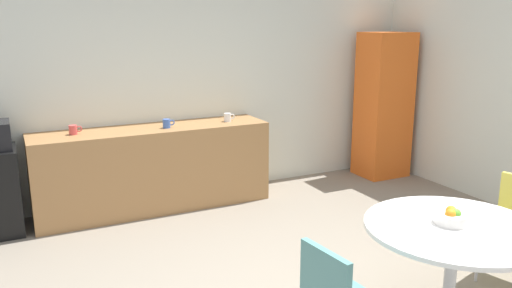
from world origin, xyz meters
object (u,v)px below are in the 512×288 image
at_px(round_table, 453,244).
at_px(mug_white, 167,123).
at_px(fruit_bowl, 452,217).
at_px(mug_red, 73,130).
at_px(mug_green, 228,117).
at_px(locker_cabinet, 384,105).

height_order(round_table, mug_white, mug_white).
height_order(round_table, fruit_bowl, fruit_bowl).
relative_size(round_table, mug_white, 8.98).
bearing_deg(fruit_bowl, mug_white, 108.97).
bearing_deg(mug_red, round_table, -57.80).
bearing_deg(round_table, mug_green, 95.51).
relative_size(locker_cabinet, mug_white, 14.52).
distance_m(locker_cabinet, mug_white, 2.90).
bearing_deg(locker_cabinet, mug_green, 178.26).
bearing_deg(mug_green, locker_cabinet, -1.74).
xyz_separation_m(locker_cabinet, mug_green, (-2.18, 0.07, 0.01)).
height_order(locker_cabinet, fruit_bowl, locker_cabinet).
height_order(mug_white, mug_green, same).
relative_size(round_table, fruit_bowl, 5.30).
xyz_separation_m(locker_cabinet, mug_red, (-3.84, 0.12, 0.01)).
distance_m(round_table, mug_green, 3.08).
bearing_deg(mug_red, mug_green, -1.85).
bearing_deg(locker_cabinet, mug_white, 179.52).
height_order(locker_cabinet, round_table, locker_cabinet).
distance_m(round_table, fruit_bowl, 0.17).
relative_size(round_table, mug_green, 8.98).
bearing_deg(mug_white, fruit_bowl, -71.03).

